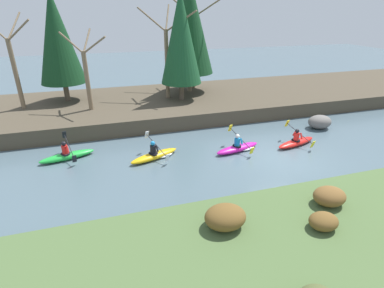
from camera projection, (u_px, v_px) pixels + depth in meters
The scene contains 17 objects.
ground_plane at pixel (281, 159), 15.49m from camera, with size 90.00×90.00×0.00m, color #4C606B.
riverbank_far at pixel (214, 100), 23.79m from camera, with size 44.00×9.07×0.98m.
conifer_tree_far_left at pixel (57, 38), 20.04m from camera, with size 3.08×3.08×7.40m.
conifer_tree_left at pixel (181, 37), 20.40m from camera, with size 2.87×2.87×7.47m.
conifer_tree_mid_left at pixel (190, 26), 22.38m from camera, with size 3.67×3.67×8.40m.
bare_tree_upstream at pixel (15, 66), 19.02m from camera, with size 3.29×3.25×5.94m.
bare_tree_mid_upstream at pixel (87, 74), 18.99m from camera, with size 2.78×2.75×4.97m.
bare_tree_mid_downstream at pixel (167, 56), 21.45m from camera, with size 3.55×3.50×6.43m.
bare_tree_downstream at pixel (194, 43), 24.06m from camera, with size 4.16×4.11×7.60m.
shrub_clump_nearest at pixel (225, 217), 9.58m from camera, with size 1.36×1.14×0.74m.
shrub_clump_third at pixel (324, 221), 9.56m from camera, with size 0.97×0.80×0.52m.
shrub_clump_far_end at pixel (329, 196), 10.72m from camera, with size 1.19×1.00×0.65m.
kayaker_lead at pixel (296, 142), 16.94m from camera, with size 2.78×2.04×1.20m.
kayaker_middle at pixel (239, 147), 16.30m from camera, with size 2.78×2.05×1.20m.
kayaker_trailing at pixel (156, 155), 15.47m from camera, with size 2.73×1.99×1.20m.
kayaker_far_back at pixel (67, 155), 15.37m from camera, with size 2.77×2.04×1.20m.
boulder_midstream at pixel (320, 122), 19.28m from camera, with size 1.54×1.20×0.87m.
Camera 1 is at (-8.45, -11.86, 7.08)m, focal length 28.00 mm.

